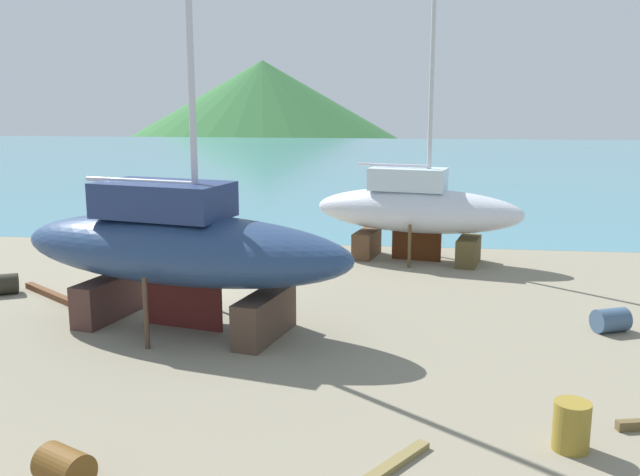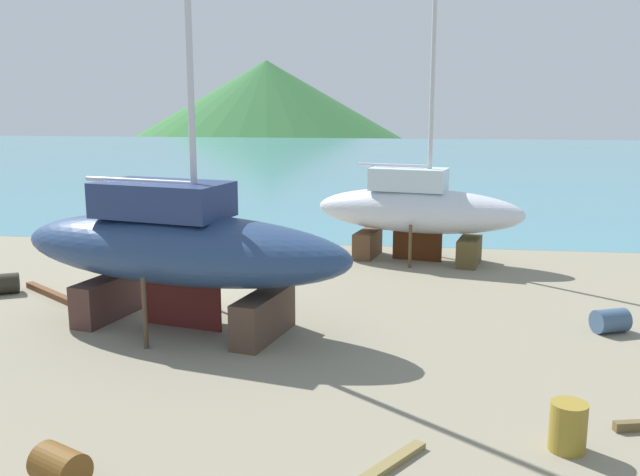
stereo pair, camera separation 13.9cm
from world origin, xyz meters
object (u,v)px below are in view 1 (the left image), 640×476
sailboat_small_center (416,210)px  barrel_rust_near (4,284)px  worker (127,253)px  barrel_rust_mid (571,426)px  barrel_rust_far (64,468)px  barrel_blue_faded (611,320)px  sailboat_far_slipway (180,246)px

sailboat_small_center → barrel_rust_near: (-12.65, -6.16, -1.60)m
worker → barrel_rust_mid: (12.05, -10.16, -0.44)m
barrel_rust_mid → barrel_rust_near: bearing=152.3°
sailboat_small_center → barrel_rust_far: 17.27m
barrel_blue_faded → barrel_rust_mid: size_ratio=0.99×
sailboat_small_center → barrel_blue_faded: size_ratio=14.10×
sailboat_far_slipway → barrel_rust_near: 7.15m
sailboat_small_center → barrel_rust_near: bearing=-141.5°
barrel_blue_faded → barrel_rust_near: bearing=175.4°
worker → barrel_rust_mid: size_ratio=1.95×
barrel_rust_far → barrel_rust_near: size_ratio=1.01×
sailboat_small_center → barrel_rust_far: sailboat_small_center is taller
barrel_blue_faded → barrel_rust_mid: bearing=-110.5°
worker → barrel_rust_near: worker is taller
barrel_rust_far → barrel_blue_faded: (10.53, 8.68, -0.01)m
sailboat_far_slipway → sailboat_small_center: (6.18, 8.58, -0.28)m
sailboat_small_center → worker: bearing=-145.1°
barrel_blue_faded → sailboat_small_center: bearing=123.0°
sailboat_far_slipway → barrel_blue_faded: bearing=18.5°
barrel_rust_near → barrel_blue_faded: size_ratio=0.95×
sailboat_far_slipway → worker: 5.89m
barrel_rust_far → worker: bearing=107.8°
barrel_rust_near → barrel_rust_mid: size_ratio=0.94×
sailboat_far_slipway → barrel_rust_near: bearing=172.8°
sailboat_small_center → barrel_rust_far: size_ratio=14.70×
sailboat_far_slipway → sailboat_small_center: size_ratio=1.36×
barrel_rust_far → sailboat_small_center: bearing=71.0°
barrel_rust_mid → sailboat_small_center: bearing=100.0°
barrel_blue_faded → sailboat_far_slipway: bearing=-174.8°
worker → barrel_rust_near: bearing=-12.5°
barrel_blue_faded → barrel_rust_mid: (-2.44, -6.52, 0.12)m
sailboat_small_center → barrel_blue_faded: 9.18m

